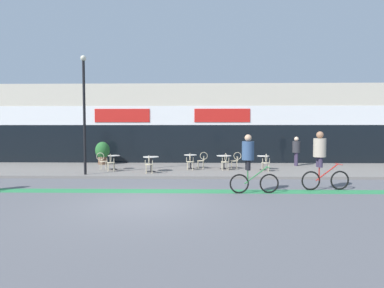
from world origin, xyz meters
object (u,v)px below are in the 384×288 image
object	(u,v)px
cafe_chair_3_side	(236,159)
planter_pot	(103,152)
bistro_table_2	(190,159)
cafe_chair_4_near	(266,161)
bistro_table_0	(114,160)
bistro_table_1	(151,161)
bistro_table_4	(263,160)
cafe_chair_1_near	(149,163)
cafe_chair_0_near	(111,161)
pedestrian_near_end	(296,149)
lamp_post	(84,107)
cafe_chair_2_near	(190,160)
cafe_chair_0_side	(102,160)
cyclist_1	(321,156)
cafe_chair_2_side	(202,159)
bistro_table_3	(224,159)
cafe_chair_3_near	(225,160)
cyclist_0	(250,160)

from	to	relation	value
cafe_chair_3_side	planter_pot	world-z (taller)	planter_pot
bistro_table_2	cafe_chair_4_near	distance (m)	3.96
bistro_table_0	bistro_table_1	size ratio (longest dim) A/B	0.97
bistro_table_4	cafe_chair_4_near	distance (m)	0.63
cafe_chair_1_near	cafe_chair_4_near	size ratio (longest dim) A/B	1.00
cafe_chair_0_near	cafe_chair_3_side	world-z (taller)	same
cafe_chair_1_near	pedestrian_near_end	size ratio (longest dim) A/B	0.53
bistro_table_2	lamp_post	distance (m)	5.99
bistro_table_1	cafe_chair_2_near	size ratio (longest dim) A/B	0.87
cafe_chair_0_side	cyclist_1	world-z (taller)	cyclist_1
cafe_chair_2_side	lamp_post	world-z (taller)	lamp_post
bistro_table_3	lamp_post	world-z (taller)	lamp_post
bistro_table_3	cyclist_1	xyz separation A→B (m)	(3.14, -4.99, 0.61)
planter_pot	cafe_chair_0_near	bearing A→B (deg)	-65.47
bistro_table_4	cyclist_1	bearing A→B (deg)	-76.26
cafe_chair_3_side	pedestrian_near_end	world-z (taller)	pedestrian_near_end
cafe_chair_3_side	planter_pot	bearing A→B (deg)	-13.25
bistro_table_1	cafe_chair_2_near	xyz separation A→B (m)	(1.94, 0.62, -0.03)
cafe_chair_0_near	pedestrian_near_end	distance (m)	10.47
bistro_table_4	cafe_chair_1_near	bearing A→B (deg)	-166.02
cafe_chair_0_side	planter_pot	distance (m)	2.55
cafe_chair_2_side	cyclist_1	distance (m)	6.66
cafe_chair_3_near	cyclist_0	size ratio (longest dim) A/B	0.44
bistro_table_1	cyclist_0	size ratio (longest dim) A/B	0.38
cafe_chair_1_near	cyclist_0	world-z (taller)	cyclist_0
pedestrian_near_end	bistro_table_0	bearing A→B (deg)	-172.73
cafe_chair_0_side	planter_pot	world-z (taller)	planter_pot
lamp_post	bistro_table_4	bearing A→B (deg)	11.51
cafe_chair_2_near	cafe_chair_2_side	distance (m)	0.88
cafe_chair_2_near	cyclist_0	distance (m)	5.53
bistro_table_3	cafe_chair_3_near	distance (m)	0.63
bistro_table_0	cyclist_1	size ratio (longest dim) A/B	0.35
cyclist_0	cafe_chair_1_near	bearing A→B (deg)	133.52
bistro_table_3	cafe_chair_0_side	size ratio (longest dim) A/B	0.88
cafe_chair_2_near	cyclist_0	size ratio (longest dim) A/B	0.44
cafe_chair_0_near	cyclist_1	bearing A→B (deg)	-121.80
cafe_chair_0_near	cafe_chair_2_side	size ratio (longest dim) A/B	1.00
cafe_chair_0_near	cafe_chair_3_side	xyz separation A→B (m)	(6.44, 1.08, 0.00)
bistro_table_1	cafe_chair_0_near	size ratio (longest dim) A/B	0.87
bistro_table_4	cyclist_1	xyz separation A→B (m)	(1.13, -4.61, 0.61)
cafe_chair_2_side	cafe_chair_3_near	size ratio (longest dim) A/B	1.00
bistro_table_3	cyclist_1	world-z (taller)	cyclist_1
cafe_chair_0_side	cyclist_0	bearing A→B (deg)	-38.24
bistro_table_0	cyclist_1	world-z (taller)	cyclist_1
cafe_chair_1_near	lamp_post	bearing A→B (deg)	90.94
cyclist_1	planter_pot	bearing A→B (deg)	140.85
cafe_chair_0_near	cafe_chair_2_side	world-z (taller)	same
cafe_chair_3_near	lamp_post	world-z (taller)	lamp_post
bistro_table_3	lamp_post	xyz separation A→B (m)	(-6.71, -2.15, 2.66)
cyclist_1	bistro_table_1	bearing A→B (deg)	145.87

